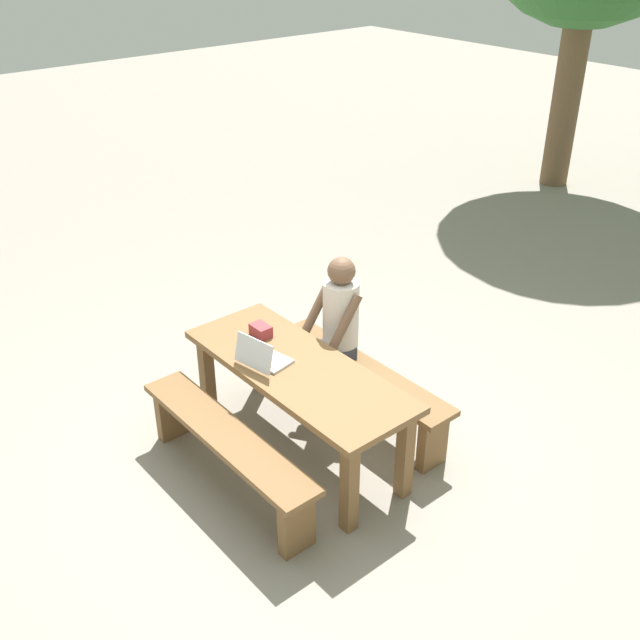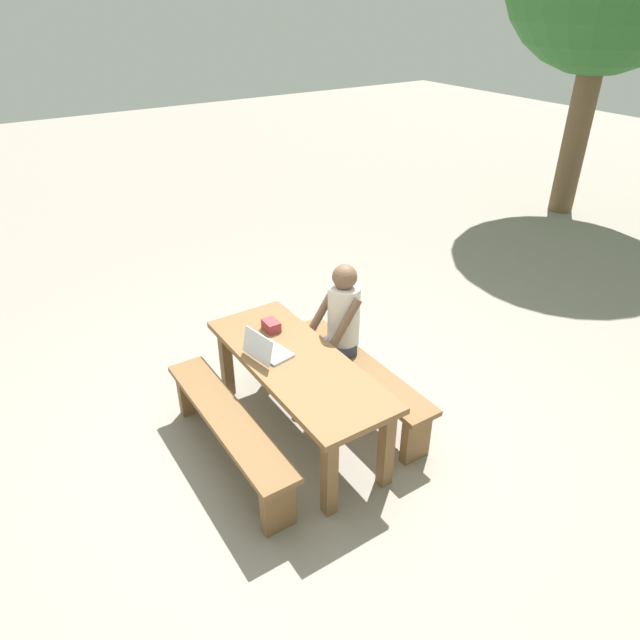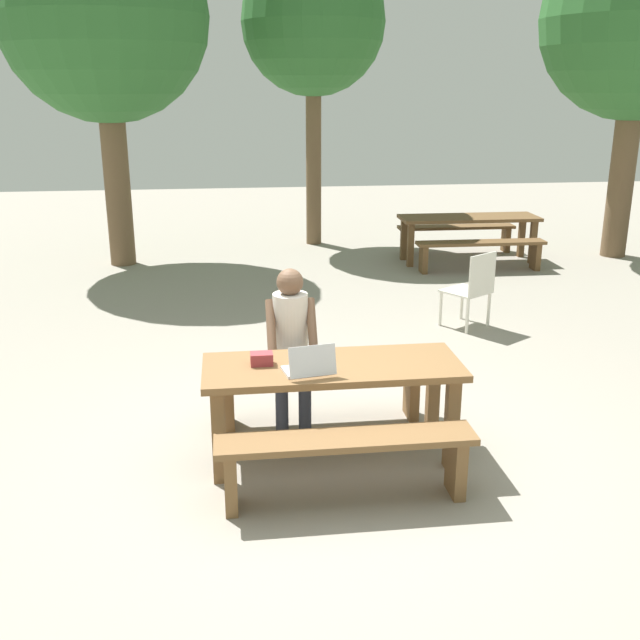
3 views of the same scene
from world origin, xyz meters
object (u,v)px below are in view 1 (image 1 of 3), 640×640
Objects in this scene: picnic_table_front at (298,381)px; person_seated at (337,324)px; small_pouch at (261,330)px; laptop at (262,357)px.

person_seated reaches higher than picnic_table_front.
small_pouch is 0.12× the size of person_seated.
picnic_table_front is 0.63m from person_seated.
small_pouch is at bearing -116.12° from person_seated.
person_seated is at bearing 63.88° from small_pouch.
laptop is 0.74m from person_seated.
laptop reaches higher than small_pouch.
person_seated is (0.25, 0.52, -0.03)m from small_pouch.
person_seated is (-0.06, 0.74, -0.04)m from laptop.
person_seated is (-0.24, 0.57, 0.14)m from picnic_table_front.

